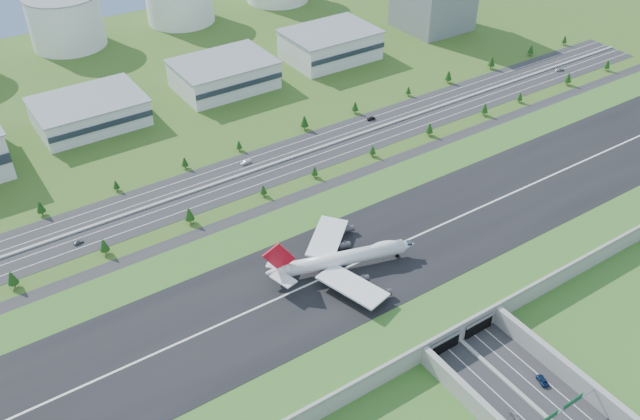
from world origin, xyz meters
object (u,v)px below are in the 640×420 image
car_4 (78,242)px  car_7 (245,162)px  car_5 (371,119)px  car_6 (560,69)px  boeing_747 (342,258)px  car_0 (515,415)px  car_2 (542,380)px

car_4 → car_7: size_ratio=0.76×
car_5 → car_6: size_ratio=0.82×
car_6 → boeing_747: bearing=122.0°
car_0 → car_7: car_7 is taller
car_6 → car_0: bearing=139.0°
car_5 → car_6: car_6 is taller
boeing_747 → car_0: boeing_747 is taller
car_2 → car_6: (208.81, 169.78, 0.03)m
car_0 → car_4: size_ratio=1.03×
car_4 → car_5: (176.09, 18.52, 0.05)m
car_2 → car_4: size_ratio=1.29×
boeing_747 → car_5: bearing=64.1°
car_6 → car_7: car_7 is taller
boeing_747 → car_2: size_ratio=10.95×
boeing_747 → car_7: bearing=99.9°
car_5 → car_6: 144.70m
boeing_747 → car_6: boeing_747 is taller
car_5 → car_4: bearing=-77.3°
car_7 → car_4: bearing=-82.0°
car_6 → car_2: bearing=140.6°
boeing_747 → car_7: boeing_747 is taller
car_0 → car_2: (18.94, 4.95, 0.02)m
boeing_747 → car_5: boeing_747 is taller
car_2 → car_5: bearing=-92.3°
car_7 → car_2: bearing=3.1°
boeing_747 → car_0: bearing=-67.0°
car_0 → car_4: bearing=129.6°
car_5 → car_7: size_ratio=0.84×
car_2 → car_7: bearing=-67.4°
car_0 → car_5: bearing=77.5°
car_0 → car_7: 188.73m
car_2 → car_7: car_7 is taller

